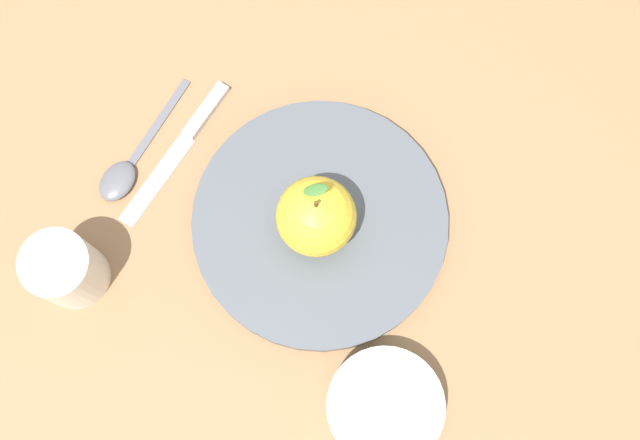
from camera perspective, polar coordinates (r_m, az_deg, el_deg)
ground_plane at (r=0.81m, az=-1.77°, el=0.03°), size 2.40×2.40×0.00m
dinner_plate at (r=0.80m, az=0.00°, el=-0.16°), size 0.27×0.27×0.02m
apple at (r=0.75m, az=-0.28°, el=0.26°), size 0.08×0.08×0.09m
side_bowl at (r=0.77m, az=4.86°, el=-13.67°), size 0.11×0.11×0.04m
cup at (r=0.80m, az=-18.50°, el=-3.50°), size 0.07×0.07×0.08m
knife at (r=0.85m, az=-10.02°, el=5.90°), size 0.16×0.12×0.01m
spoon at (r=0.85m, az=-14.25°, el=3.74°), size 0.15×0.10×0.01m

